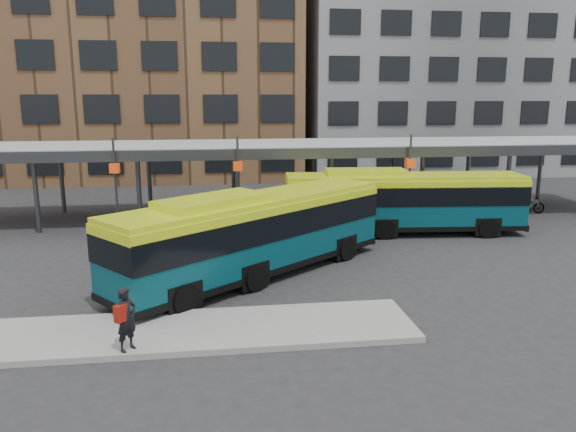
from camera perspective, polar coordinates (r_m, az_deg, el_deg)
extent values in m
plane|color=#28282B|center=(20.10, 5.07, -7.60)|extent=(120.00, 120.00, 0.00)
cube|color=gray|center=(16.86, -11.45, -11.47)|extent=(14.00, 3.00, 0.18)
cube|color=#999B9E|center=(31.84, 0.00, 7.15)|extent=(40.00, 6.00, 0.35)
cube|color=#383A3D|center=(28.90, 0.81, 6.34)|extent=(40.00, 0.15, 0.55)
cylinder|color=#383A3D|center=(30.60, -24.21, 1.91)|extent=(0.24, 0.24, 3.80)
cylinder|color=#383A3D|center=(35.36, -21.99, 3.34)|extent=(0.24, 0.24, 3.80)
cylinder|color=#383A3D|center=(29.57, -14.88, 2.25)|extent=(0.24, 0.24, 3.80)
cylinder|color=#383A3D|center=(34.48, -13.90, 3.67)|extent=(0.24, 0.24, 3.80)
cylinder|color=#383A3D|center=(29.37, -5.15, 2.54)|extent=(0.24, 0.24, 3.80)
cylinder|color=#383A3D|center=(34.30, -5.55, 3.92)|extent=(0.24, 0.24, 3.80)
cylinder|color=#383A3D|center=(30.01, 4.44, 2.76)|extent=(0.24, 0.24, 3.80)
cylinder|color=#383A3D|center=(34.85, 2.71, 4.10)|extent=(0.24, 0.24, 3.80)
cylinder|color=#383A3D|center=(31.44, 13.39, 2.90)|extent=(0.24, 0.24, 3.80)
cylinder|color=#383A3D|center=(36.09, 10.56, 4.18)|extent=(0.24, 0.24, 3.80)
cylinder|color=#383A3D|center=(33.56, 21.40, 2.96)|extent=(0.24, 0.24, 3.80)
cylinder|color=#383A3D|center=(37.96, 17.76, 4.19)|extent=(0.24, 0.24, 3.80)
cylinder|color=#383A3D|center=(40.36, 24.21, 4.15)|extent=(0.24, 0.24, 3.80)
cylinder|color=#383A3D|center=(28.85, -17.09, 2.89)|extent=(0.12, 0.12, 4.80)
cube|color=#CE3B0C|center=(28.73, -17.21, 4.66)|extent=(0.45, 0.45, 0.45)
cylinder|color=#383A3D|center=(28.50, -5.09, 3.27)|extent=(0.12, 0.12, 4.80)
cube|color=#CE3B0C|center=(28.37, -5.13, 5.07)|extent=(0.45, 0.45, 0.45)
cylinder|color=#383A3D|center=(30.27, 12.21, 3.57)|extent=(0.12, 0.12, 4.80)
cube|color=#CE3B0C|center=(30.16, 12.29, 5.26)|extent=(0.45, 0.45, 0.45)
cube|color=brown|center=(50.93, -14.82, 16.53)|extent=(26.00, 14.00, 22.00)
cube|color=slate|center=(54.46, 14.63, 15.17)|extent=(24.00, 14.00, 20.00)
cube|color=#063F4A|center=(21.24, -3.29, -1.95)|extent=(10.97, 9.53, 2.51)
cube|color=black|center=(21.13, -3.31, -0.63)|extent=(11.05, 9.61, 0.96)
cube|color=#C1D916|center=(20.95, -3.34, 1.65)|extent=(10.91, 9.45, 0.20)
cube|color=#C1D916|center=(19.62, -7.62, 1.44)|extent=(4.27, 3.93, 0.35)
cube|color=black|center=(21.55, -3.26, -4.88)|extent=(11.05, 9.62, 0.24)
cylinder|color=black|center=(23.63, 5.92, -3.31)|extent=(0.97, 0.87, 1.01)
cylinder|color=black|center=(25.14, 1.48, -2.30)|extent=(0.97, 0.87, 1.01)
cylinder|color=black|center=(19.90, -3.35, -6.25)|extent=(0.97, 0.87, 1.01)
cylinder|color=black|center=(21.67, -7.83, -4.79)|extent=(0.97, 0.87, 1.01)
cylinder|color=black|center=(18.09, -10.38, -8.35)|extent=(0.97, 0.87, 1.01)
cylinder|color=black|center=(20.02, -14.59, -6.52)|extent=(0.97, 0.87, 1.01)
cube|color=#063F4A|center=(28.49, 11.67, 1.34)|extent=(11.82, 3.39, 2.43)
cube|color=black|center=(28.40, 11.71, 2.30)|extent=(11.87, 3.46, 0.92)
cube|color=#C1D916|center=(28.27, 11.78, 3.95)|extent=(11.81, 3.30, 0.19)
cube|color=#C1D916|center=(27.82, 7.92, 4.36)|extent=(4.02, 2.07, 0.34)
cube|color=black|center=(28.71, 11.58, -0.82)|extent=(11.88, 3.46, 0.23)
cylinder|color=black|center=(28.84, 19.66, -1.17)|extent=(0.99, 0.37, 0.97)
cylinder|color=black|center=(30.99, 18.01, -0.16)|extent=(0.99, 0.37, 0.97)
cylinder|color=black|center=(27.31, 9.82, -1.35)|extent=(0.99, 0.37, 0.97)
cylinder|color=black|center=(29.56, 8.82, -0.28)|extent=(0.99, 0.37, 0.97)
cylinder|color=black|center=(26.81, 3.74, -1.44)|extent=(0.99, 0.37, 0.97)
cylinder|color=black|center=(29.11, 3.20, -0.35)|extent=(0.99, 0.37, 0.97)
imported|color=black|center=(15.52, -16.10, -10.04)|extent=(0.72, 0.75, 1.73)
cube|color=#9A180E|center=(15.33, -16.65, -9.43)|extent=(0.35, 0.36, 0.46)
imported|color=slate|center=(34.44, 18.55, 0.96)|extent=(1.84, 0.81, 0.94)
imported|color=slate|center=(35.06, 19.68, 1.11)|extent=(1.69, 0.78, 0.98)
imported|color=slate|center=(35.33, 20.57, 1.10)|extent=(1.91, 1.12, 0.95)
imported|color=slate|center=(35.58, 21.44, 1.11)|extent=(1.63, 0.61, 0.96)
imported|color=slate|center=(36.12, 22.55, 1.16)|extent=(1.86, 0.89, 0.94)
imported|color=slate|center=(35.82, 23.39, 1.03)|extent=(1.68, 0.84, 0.97)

